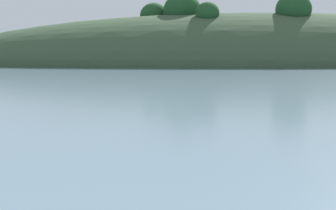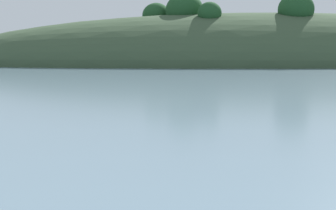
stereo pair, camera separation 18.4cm
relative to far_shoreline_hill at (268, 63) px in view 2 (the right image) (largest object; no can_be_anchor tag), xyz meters
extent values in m
ellipsoid|color=#384C33|center=(0.11, 0.02, -0.12)|extent=(150.00, 36.00, 22.86)
ellipsoid|color=#1E4723|center=(-19.26, -0.78, 11.58)|extent=(8.49, 7.72, 7.72)
ellipsoid|color=#1E4723|center=(4.21, -5.21, 11.66)|extent=(7.63, 6.93, 6.93)
ellipsoid|color=#1E4723|center=(-25.52, 3.28, 10.78)|extent=(6.46, 5.88, 5.88)
ellipsoid|color=#1E4723|center=(-14.43, -6.82, 10.79)|extent=(5.03, 4.58, 4.58)
camera|label=1|loc=(-25.81, -98.06, 5.01)|focal=46.14mm
camera|label=2|loc=(-25.63, -98.06, 5.01)|focal=46.14mm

